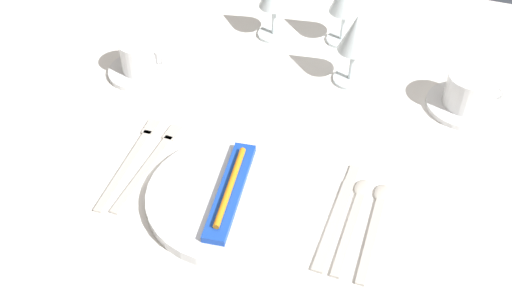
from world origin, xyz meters
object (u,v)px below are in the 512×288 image
Objects in this scene: toothbrush_package at (230,190)px; wine_glass_right at (355,37)px; fork_inner at (131,158)px; coffee_cup_right at (470,90)px; spoon_soup at (355,213)px; dinner_knife at (337,217)px; dinner_plate at (231,197)px; fork_outer at (151,162)px; coffee_cup_left at (140,56)px; spoon_dessert at (376,219)px.

wine_glass_right is (0.11, 0.38, 0.08)m from toothbrush_package.
fork_inner is 2.16× the size of coffee_cup_right.
toothbrush_package is at bearing -168.31° from spoon_soup.
dinner_knife is at bearing -1.30° from fork_inner.
dinner_plate is at bearing -172.57° from dinner_knife.
fork_outer is 0.27m from coffee_cup_left.
fork_outer is at bearing -145.55° from coffee_cup_right.
fork_outer is at bearing -178.96° from spoon_dessert.
spoon_soup and spoon_dessert have the same top height.
coffee_cup_left is 0.64× the size of wine_glass_right.
coffee_cup_left is (-0.46, 0.24, 0.04)m from dinner_knife.
toothbrush_package is 1.04× the size of spoon_dessert.
spoon_soup is 0.36m from coffee_cup_right.
spoon_dessert is (0.23, 0.04, -0.01)m from dinner_plate.
toothbrush_package reaches higher than spoon_dessert.
coffee_cup_left is (-0.49, 0.22, 0.04)m from spoon_soup.
coffee_cup_left reaches higher than fork_inner.
wine_glass_right is at bearing 52.31° from fork_outer.
wine_glass_right reaches higher than fork_inner.
coffee_cup_right is (0.53, 0.34, 0.04)m from fork_inner.
dinner_knife is 1.12× the size of spoon_soup.
coffee_cup_left is (-0.52, 0.22, 0.04)m from spoon_dessert.
coffee_cup_left reaches higher than spoon_dessert.
dinner_plate is 1.17× the size of fork_inner.
wine_glass_right is (0.40, 0.12, 0.06)m from coffee_cup_left.
coffee_cup_right reaches higher than fork_inner.
spoon_dessert is (0.23, 0.04, -0.02)m from toothbrush_package.
spoon_soup is (0.19, 0.04, -0.01)m from dinner_plate.
coffee_cup_right is at bearing -2.17° from wine_glass_right.
toothbrush_package is at bearing -131.74° from coffee_cup_right.
wine_glass_right is (-0.22, 0.01, 0.06)m from coffee_cup_right.
dinner_knife is at bearing 7.43° from dinner_plate.
coffee_cup_right is at bearing 67.74° from spoon_soup.
dinner_knife is at bearing -79.78° from wine_glass_right.
toothbrush_package is 0.39m from coffee_cup_left.
coffee_cup_right reaches higher than coffee_cup_left.
dinner_plate is at bearing -8.81° from fork_inner.
coffee_cup_right reaches higher than fork_outer.
toothbrush_package is 0.49m from coffee_cup_right.
toothbrush_package is at bearing -41.37° from coffee_cup_left.
spoon_dessert is at bearing 1.31° from fork_inner.
dinner_plate is 1.33× the size of spoon_soup.
toothbrush_package is 1.43× the size of wine_glass_right.
spoon_soup is 2.16× the size of coffee_cup_left.
fork_inner is 1.13× the size of spoon_soup.
toothbrush_package reaches higher than fork_outer.
fork_outer is 0.35m from spoon_soup.
spoon_soup reaches higher than fork_outer.
coffee_cup_right is (0.33, 0.37, 0.03)m from dinner_plate.
toothbrush_package reaches higher than dinner_knife.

